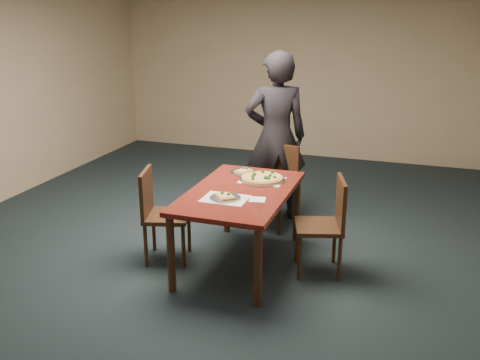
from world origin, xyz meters
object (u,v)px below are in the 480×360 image
(diner, at_px, (276,137))
(slice_plate_near, at_px, (225,197))
(pizza_pan, at_px, (262,178))
(slice_plate_far, at_px, (244,172))
(chair_far, at_px, (277,181))
(chair_left, at_px, (159,210))
(dining_table, at_px, (240,200))
(chair_right, at_px, (328,220))

(diner, xyz_separation_m, slice_plate_near, (-0.04, -1.54, -0.20))
(pizza_pan, bearing_deg, slice_plate_far, 144.73)
(chair_far, bearing_deg, chair_left, -110.28)
(chair_left, bearing_deg, dining_table, -94.41)
(diner, distance_m, pizza_pan, 0.96)
(dining_table, distance_m, slice_plate_far, 0.56)
(diner, height_order, slice_plate_near, diner)
(slice_plate_near, bearing_deg, dining_table, 78.58)
(diner, distance_m, slice_plate_near, 1.56)
(chair_right, relative_size, pizza_pan, 2.03)
(chair_left, height_order, slice_plate_near, chair_left)
(slice_plate_near, height_order, slice_plate_far, same)
(chair_far, xyz_separation_m, chair_right, (0.74, -0.98, 0.00))
(dining_table, relative_size, chair_far, 1.65)
(slice_plate_near, bearing_deg, chair_right, 22.89)
(chair_right, bearing_deg, slice_plate_far, -130.75)
(chair_far, bearing_deg, slice_plate_near, -81.18)
(chair_far, distance_m, slice_plate_near, 1.37)
(chair_left, xyz_separation_m, chair_right, (1.58, 0.26, 0.00))
(chair_left, relative_size, slice_plate_far, 3.25)
(chair_right, distance_m, slice_plate_far, 1.07)
(chair_right, height_order, slice_plate_far, chair_right)
(chair_left, distance_m, slice_plate_near, 0.77)
(dining_table, xyz_separation_m, pizza_pan, (0.11, 0.35, 0.11))
(diner, distance_m, slice_plate_far, 0.79)
(chair_left, distance_m, diner, 1.69)
(slice_plate_near, relative_size, slice_plate_far, 1.00)
(chair_left, height_order, chair_right, same)
(slice_plate_far, bearing_deg, chair_left, -132.79)
(chair_left, distance_m, chair_right, 1.60)
(chair_right, relative_size, diner, 0.47)
(chair_far, distance_m, slice_plate_far, 0.64)
(dining_table, relative_size, slice_plate_far, 5.36)
(dining_table, distance_m, chair_right, 0.83)
(chair_far, bearing_deg, dining_table, -79.62)
(chair_left, relative_size, chair_right, 1.00)
(pizza_pan, bearing_deg, chair_right, -19.45)
(dining_table, distance_m, chair_far, 1.10)
(chair_right, relative_size, slice_plate_near, 3.25)
(chair_left, distance_m, slice_plate_far, 0.96)
(chair_right, bearing_deg, slice_plate_near, -83.78)
(pizza_pan, relative_size, slice_plate_near, 1.60)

